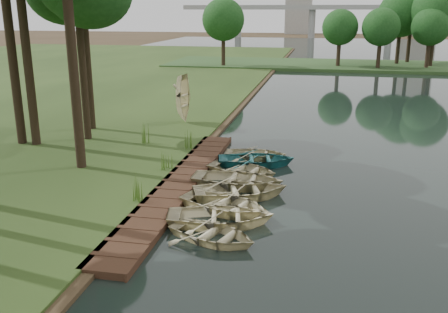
% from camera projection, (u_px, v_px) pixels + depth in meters
% --- Properties ---
extents(ground, '(300.00, 300.00, 0.00)m').
position_uv_depth(ground, '(215.00, 190.00, 21.58)').
color(ground, '#3D2F1D').
extents(boardwalk, '(1.60, 16.00, 0.30)m').
position_uv_depth(boardwalk, '(180.00, 184.00, 21.84)').
color(boardwalk, '#382215').
rests_on(boardwalk, ground).
extents(peninsula, '(50.00, 14.00, 0.45)m').
position_uv_depth(peninsula, '(353.00, 66.00, 66.98)').
color(peninsula, '#2B4920').
rests_on(peninsula, ground).
extents(far_trees, '(45.60, 5.60, 8.80)m').
position_uv_depth(far_trees, '(331.00, 18.00, 65.85)').
color(far_trees, black).
rests_on(far_trees, peninsula).
extents(bridge, '(95.90, 4.00, 8.60)m').
position_uv_depth(bridge, '(360.00, 11.00, 129.99)').
color(bridge, '#A5A5A0').
rests_on(bridge, ground).
extents(building_a, '(10.00, 8.00, 18.00)m').
position_uv_depth(building_a, '(419.00, 4.00, 144.86)').
color(building_a, '#A5A5A0').
rests_on(building_a, ground).
extents(building_b, '(8.00, 8.00, 12.00)m').
position_uv_depth(building_b, '(299.00, 14.00, 157.09)').
color(building_b, '#A5A5A0').
rests_on(building_b, ground).
extents(rowboat_0, '(3.70, 3.16, 0.65)m').
position_uv_depth(rowboat_0, '(213.00, 232.00, 16.65)').
color(rowboat_0, beige).
rests_on(rowboat_0, water).
extents(rowboat_1, '(4.30, 3.44, 0.80)m').
position_uv_depth(rowboat_1, '(221.00, 214.00, 17.89)').
color(rowboat_1, beige).
rests_on(rowboat_1, water).
extents(rowboat_2, '(4.38, 3.75, 0.76)m').
position_uv_depth(rowboat_2, '(225.00, 202.00, 19.06)').
color(rowboat_2, beige).
rests_on(rowboat_2, water).
extents(rowboat_3, '(4.66, 4.00, 0.81)m').
position_uv_depth(rowboat_3, '(241.00, 188.00, 20.47)').
color(rowboat_3, beige).
rests_on(rowboat_3, water).
extents(rowboat_4, '(4.08, 2.97, 0.83)m').
position_uv_depth(rowboat_4, '(237.00, 178.00, 21.72)').
color(rowboat_4, beige).
rests_on(rowboat_4, water).
extents(rowboat_5, '(3.96, 3.32, 0.70)m').
position_uv_depth(rowboat_5, '(242.00, 168.00, 23.30)').
color(rowboat_5, beige).
rests_on(rowboat_5, water).
extents(rowboat_6, '(4.28, 3.44, 0.79)m').
position_uv_depth(rowboat_6, '(256.00, 158.00, 24.68)').
color(rowboat_6, teal).
rests_on(rowboat_6, water).
extents(rowboat_7, '(3.26, 2.38, 0.66)m').
position_uv_depth(rowboat_7, '(256.00, 153.00, 25.85)').
color(rowboat_7, beige).
rests_on(rowboat_7, water).
extents(stored_rowboat, '(3.48, 2.72, 0.66)m').
position_uv_depth(stored_rowboat, '(184.00, 117.00, 33.07)').
color(stored_rowboat, beige).
rests_on(stored_rowboat, bank).
extents(reeds_0, '(0.60, 0.60, 0.97)m').
position_uv_depth(reeds_0, '(136.00, 189.00, 19.48)').
color(reeds_0, '#3F661E').
rests_on(reeds_0, bank).
extents(reeds_1, '(0.60, 0.60, 0.89)m').
position_uv_depth(reeds_1, '(166.00, 160.00, 23.30)').
color(reeds_1, '#3F661E').
rests_on(reeds_1, bank).
extents(reeds_2, '(0.60, 0.60, 1.12)m').
position_uv_depth(reeds_2, '(144.00, 134.00, 27.76)').
color(reeds_2, '#3F661E').
rests_on(reeds_2, bank).
extents(reeds_3, '(0.60, 0.60, 0.93)m').
position_uv_depth(reeds_3, '(188.00, 140.00, 26.74)').
color(reeds_3, '#3F661E').
rests_on(reeds_3, bank).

